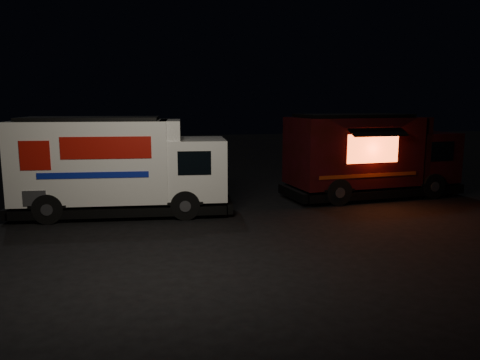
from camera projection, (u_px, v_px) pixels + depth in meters
The scene contains 3 objects.
ground at pixel (228, 228), 14.05m from camera, with size 80.00×80.00×0.00m, color black.
white_truck at pixel (123, 166), 15.67m from camera, with size 7.21×2.46×3.27m, color white, non-canonical shape.
red_truck at pixel (372, 155), 18.61m from camera, with size 7.07×2.60×3.29m, color #370A11, non-canonical shape.
Camera 1 is at (-2.45, -13.40, 3.76)m, focal length 35.00 mm.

